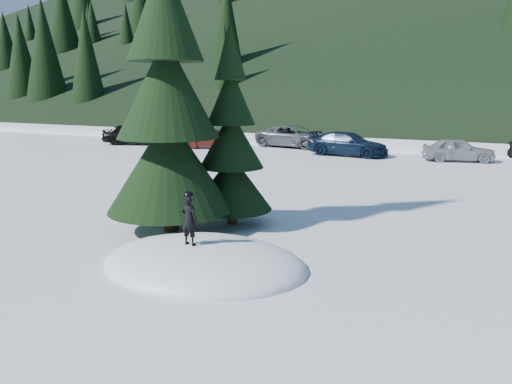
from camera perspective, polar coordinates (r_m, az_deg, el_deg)
The scene contains 11 objects.
ground at distance 10.58m, azimuth -5.97°, elevation -8.30°, with size 200.00×200.00×0.00m, color white.
snow_mound at distance 10.58m, azimuth -5.97°, elevation -8.30°, with size 4.48×3.52×0.96m, color white.
forest_hillside at distance 63.15m, azimuth 23.66°, elevation 18.61°, with size 200.00×60.00×25.00m, color black, non-canonical shape.
spruce_tall at distance 12.72m, azimuth -10.12°, elevation 10.15°, with size 3.20×3.20×8.60m.
spruce_short at distance 13.40m, azimuth -2.85°, elevation 5.15°, with size 2.20×2.20×5.37m.
child_skier at distance 10.23m, azimuth -7.64°, elevation -3.17°, with size 0.38×0.25×1.04m, color black.
car_0 at distance 35.30m, azimuth -13.74°, elevation 6.45°, with size 1.70×4.23×1.44m, color black.
car_1 at distance 32.00m, azimuth -5.02°, elevation 6.06°, with size 1.29×3.69×1.22m, color black.
car_2 at distance 32.68m, azimuth 4.41°, elevation 6.35°, with size 2.35×5.09×1.41m, color #54565C.
car_3 at distance 28.73m, azimuth 10.45°, elevation 5.42°, with size 1.86×4.57×1.33m, color black.
car_4 at distance 27.97m, azimuth 22.12°, elevation 4.50°, with size 1.44×3.57×1.22m, color gray.
Camera 1 is at (5.57, -8.27, 3.55)m, focal length 35.00 mm.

